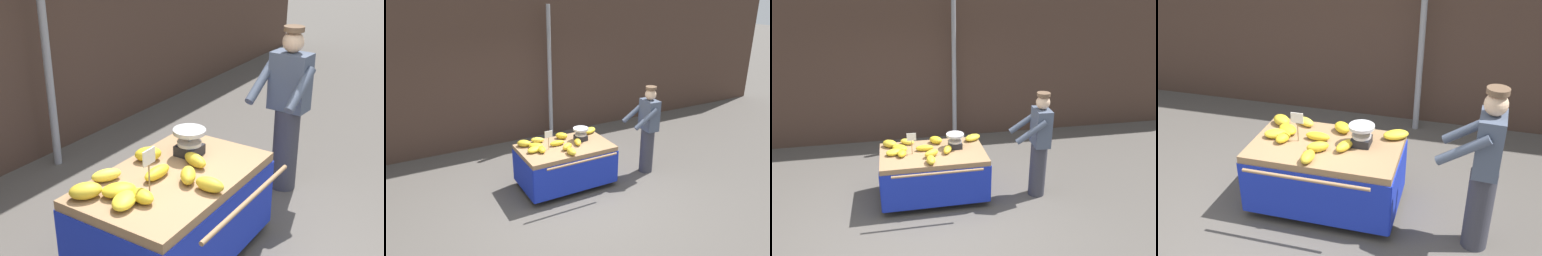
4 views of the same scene
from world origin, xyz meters
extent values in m
plane|color=#514C47|center=(0.00, 0.00, 0.00)|extent=(60.00, 60.00, 0.00)
cube|color=#473328|center=(0.00, 3.16, 2.13)|extent=(16.00, 0.24, 4.26)
cylinder|color=gray|center=(0.84, 2.76, 1.53)|extent=(0.09, 0.09, 3.07)
cube|color=#93704C|center=(0.12, 0.58, 0.75)|extent=(1.61, 0.97, 0.08)
cylinder|color=black|center=(-0.60, 0.58, 0.34)|extent=(0.05, 0.67, 0.67)
cylinder|color=#B7B7BC|center=(-0.63, 0.58, 0.34)|extent=(0.01, 0.12, 0.12)
cylinder|color=black|center=(0.85, 0.58, 0.34)|extent=(0.05, 0.67, 0.67)
cylinder|color=#B7B7BC|center=(0.88, 0.58, 0.34)|extent=(0.01, 0.12, 0.12)
cylinder|color=#4C4742|center=(0.12, 0.99, 0.35)|extent=(0.05, 0.05, 0.71)
cube|color=#192DB2|center=(0.12, 0.10, 0.41)|extent=(1.61, 0.02, 0.60)
cube|color=#192DB2|center=(0.12, 1.07, 0.41)|extent=(1.61, 0.02, 0.60)
cube|color=#192DB2|center=(-0.68, 0.58, 0.41)|extent=(0.02, 0.97, 0.60)
cube|color=#192DB2|center=(0.93, 0.58, 0.41)|extent=(0.02, 0.97, 0.60)
cylinder|color=#93704C|center=(0.12, -0.08, 0.77)|extent=(1.29, 0.04, 0.04)
cube|color=black|center=(0.50, 0.68, 0.83)|extent=(0.20, 0.20, 0.09)
cylinder|color=#B7B7BC|center=(0.50, 0.68, 0.93)|extent=(0.02, 0.02, 0.11)
cylinder|color=#B7B7BC|center=(0.50, 0.68, 1.00)|extent=(0.28, 0.28, 0.04)
cylinder|color=#B7B7BC|center=(0.50, 0.68, 0.90)|extent=(0.21, 0.21, 0.03)
cylinder|color=#997A51|center=(-0.19, 0.58, 0.90)|extent=(0.01, 0.01, 0.22)
cube|color=white|center=(-0.19, 0.58, 1.07)|extent=(0.14, 0.01, 0.12)
ellipsoid|color=gold|center=(-0.52, 0.90, 0.84)|extent=(0.29, 0.27, 0.11)
ellipsoid|color=gold|center=(0.35, 0.53, 0.83)|extent=(0.20, 0.28, 0.10)
ellipsoid|color=gold|center=(-0.34, 0.52, 0.83)|extent=(0.17, 0.23, 0.10)
ellipsoid|color=gold|center=(0.06, 0.21, 0.84)|extent=(0.13, 0.23, 0.11)
ellipsoid|color=yellow|center=(0.83, 0.91, 0.83)|extent=(0.33, 0.28, 0.10)
ellipsoid|color=gold|center=(0.01, 0.66, 0.83)|extent=(0.28, 0.12, 0.09)
ellipsoid|color=yellow|center=(-0.24, 0.96, 0.83)|extent=(0.26, 0.22, 0.09)
ellipsoid|color=gold|center=(-0.37, 0.72, 0.83)|extent=(0.30, 0.29, 0.10)
ellipsoid|color=gold|center=(0.22, 0.91, 0.84)|extent=(0.27, 0.26, 0.12)
ellipsoid|color=yellow|center=(-0.46, 0.59, 0.83)|extent=(0.29, 0.23, 0.09)
ellipsoid|color=gold|center=(0.09, 0.42, 0.84)|extent=(0.26, 0.23, 0.11)
cylinder|color=#383842|center=(1.77, 0.33, 0.44)|extent=(0.26, 0.26, 0.88)
cube|color=#475166|center=(1.77, 0.33, 1.17)|extent=(0.25, 0.39, 0.58)
sphere|color=#DBB28E|center=(1.77, 0.33, 1.56)|extent=(0.21, 0.21, 0.21)
cylinder|color=brown|center=(1.77, 0.33, 1.69)|extent=(0.20, 0.20, 0.05)
cylinder|color=#475166|center=(1.54, 0.14, 1.18)|extent=(0.48, 0.12, 0.37)
cylinder|color=#475166|center=(1.57, 0.55, 1.18)|extent=(0.48, 0.12, 0.37)
camera|label=1|loc=(-2.79, -1.51, 2.65)|focal=47.76mm
camera|label=2|loc=(-2.56, -4.85, 3.43)|focal=34.94mm
camera|label=3|loc=(-0.41, -4.66, 3.25)|focal=35.04mm
camera|label=4|loc=(1.47, -3.35, 3.13)|focal=41.46mm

